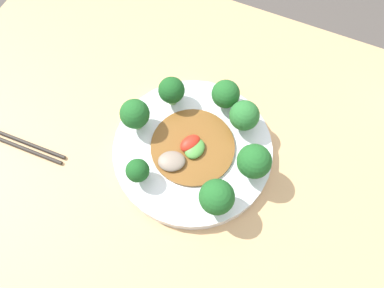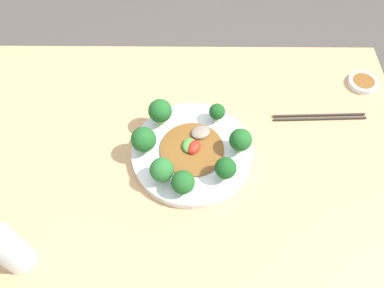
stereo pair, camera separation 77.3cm
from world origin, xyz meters
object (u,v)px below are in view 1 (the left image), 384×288
Objects in this scene: broccoli_east at (254,162)px; stirfry_center at (189,149)px; broccoli_northeast at (244,116)px; broccoli_southeast at (217,197)px; broccoli_southwest at (138,171)px; chopsticks at (7,139)px; broccoli_west at (135,114)px; broccoli_northwest at (172,91)px; broccoli_north at (226,94)px; plate at (192,151)px.

broccoli_east is 0.12m from stirfry_center.
broccoli_southeast is at bearing -85.74° from broccoli_northeast.
broccoli_southwest reaches higher than chopsticks.
broccoli_northwest is at bearing 62.95° from broccoli_west.
broccoli_east reaches higher than broccoli_northeast.
broccoli_southeast is 0.21m from broccoli_west.
broccoli_northeast is (-0.01, 0.16, -0.01)m from broccoli_southeast.
broccoli_north is at bearing 107.28° from broccoli_southeast.
broccoli_northwest is 0.26× the size of chopsticks.
broccoli_southeast reaches higher than broccoli_northwest.
broccoli_southeast reaches higher than stirfry_center.
stirfry_center reaches higher than plate.
broccoli_northeast is (0.14, 0.00, -0.00)m from broccoli_northwest.
broccoli_east is 1.10× the size of broccoli_northeast.
broccoli_northeast is at bearing 120.35° from broccoli_east.
broccoli_east is at bearing -21.52° from broccoli_northwest.
broccoli_southeast is 0.16m from broccoli_northeast.
broccoli_east is at bearing 4.23° from stirfry_center.
broccoli_north is 0.17m from broccoli_west.
broccoli_southwest is 0.10m from stirfry_center.
broccoli_northwest is at bearing 158.48° from broccoli_east.
broccoli_northwest is 0.92× the size of broccoli_west.
broccoli_southwest is at bearing -127.11° from broccoli_northeast.
plate is 0.12m from broccoli_southwest.
broccoli_west is (-0.04, -0.07, 0.00)m from broccoli_northwest.
broccoli_southeast is 0.30× the size of chopsticks.
broccoli_southeast is at bearing 3.14° from broccoli_southwest.
stirfry_center is at bearing -175.77° from broccoli_east.
broccoli_west is (-0.11, 0.00, 0.05)m from plate.
broccoli_northeast reaches higher than broccoli_southwest.
chopsticks is (-0.34, -0.12, -0.01)m from plate.
broccoli_southwest is 0.21m from broccoli_northeast.
broccoli_east is 0.30× the size of chopsticks.
chopsticks is (-0.41, -0.03, -0.06)m from broccoli_southeast.
broccoli_northwest is 0.86× the size of broccoli_southeast.
broccoli_north is at bearing 80.33° from plate.
stirfry_center is at bearing -48.77° from broccoli_northwest.
broccoli_west is 0.20m from broccoli_northeast.
stirfry_center is at bearing -100.53° from broccoli_north.
broccoli_southwest is 0.22m from broccoli_north.
broccoli_southwest is 0.73× the size of broccoli_southeast.
broccoli_east is (0.03, 0.08, -0.00)m from broccoli_southeast.
broccoli_southeast reaches higher than chopsticks.
broccoli_southwest is 0.86× the size of broccoli_north.
broccoli_northeast is at bearing 23.55° from broccoli_west.
chopsticks is at bearing -161.79° from stirfry_center.
broccoli_southwest reaches higher than plate.
broccoli_north is (0.09, 0.03, -0.00)m from broccoli_northwest.
plate is 4.66× the size of broccoli_north.
broccoli_northwest is at bearing 134.40° from broccoli_southeast.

